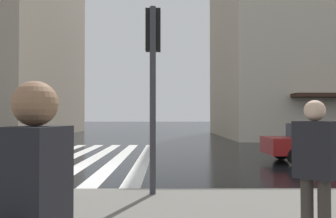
{
  "coord_description": "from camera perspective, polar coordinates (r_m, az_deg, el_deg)",
  "views": [
    {
      "loc": [
        -10.62,
        -2.44,
        1.66
      ],
      "look_at": [
        3.38,
        -2.56,
        1.95
      ],
      "focal_mm": 38.72,
      "sensor_mm": 36.0,
      "label": 1
    }
  ],
  "objects": [
    {
      "name": "ground_plane",
      "position": [
        11.03,
        -13.48,
        -9.82
      ],
      "size": [
        220.0,
        220.0,
        0.0
      ],
      "primitive_type": "plane",
      "color": "black"
    },
    {
      "name": "zebra_crossing",
      "position": [
        15.08,
        -13.29,
        -7.47
      ],
      "size": [
        13.0,
        5.5,
        0.01
      ],
      "color": "silver",
      "rests_on": "ground_plane"
    },
    {
      "name": "traffic_signal_post",
      "position": [
        7.29,
        -2.38,
        7.78
      ],
      "size": [
        0.44,
        0.3,
        3.67
      ],
      "color": "#333338",
      "rests_on": "sidewalk_pavement"
    },
    {
      "name": "car_red",
      "position": [
        14.37,
        23.28,
        -4.71
      ],
      "size": [
        1.85,
        4.1,
        1.41
      ],
      "color": "maroon",
      "rests_on": "ground_plane"
    },
    {
      "name": "pedestrian_by_billboard",
      "position": [
        4.11,
        22.16,
        -8.39
      ],
      "size": [
        0.45,
        0.45,
        1.68
      ],
      "color": "black",
      "rests_on": "sidewalk_pavement"
    }
  ]
}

